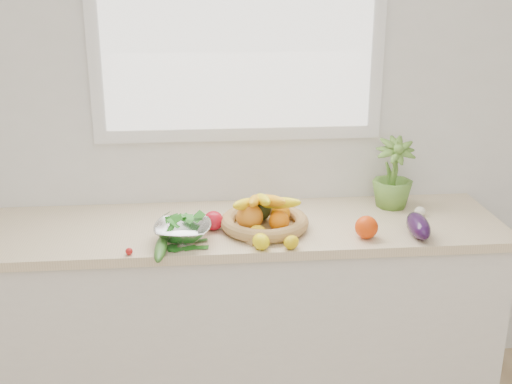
{
  "coord_description": "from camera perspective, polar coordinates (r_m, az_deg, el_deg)",
  "views": [
    {
      "loc": [
        -0.18,
        -0.62,
        1.93
      ],
      "look_at": [
        0.05,
        1.93,
        1.05
      ],
      "focal_mm": 45.0,
      "sensor_mm": 36.0,
      "label": 1
    }
  ],
  "objects": [
    {
      "name": "back_wall",
      "position": [
        2.93,
        -1.56,
        7.57
      ],
      "size": [
        4.5,
        0.02,
        2.7
      ],
      "primitive_type": "cube",
      "color": "white",
      "rests_on": "ground"
    },
    {
      "name": "garlic_a",
      "position": [
        2.71,
        1.89,
        -2.88
      ],
      "size": [
        0.06,
        0.06,
        0.04
      ],
      "primitive_type": "ellipsoid",
      "rotation": [
        0.0,
        0.0,
        0.21
      ],
      "color": "silver",
      "rests_on": "countertop"
    },
    {
      "name": "ginger",
      "position": [
        2.58,
        0.22,
        -4.11
      ],
      "size": [
        0.1,
        0.09,
        0.03
      ],
      "primitive_type": "cube",
      "rotation": [
        0.0,
        0.0,
        0.62
      ],
      "color": "tan",
      "rests_on": "countertop"
    },
    {
      "name": "lemon_b",
      "position": [
        2.52,
        3.16,
        -4.49
      ],
      "size": [
        0.09,
        0.09,
        0.05
      ],
      "primitive_type": "ellipsoid",
      "rotation": [
        0.0,
        0.0,
        -0.81
      ],
      "color": "#DEB90C",
      "rests_on": "countertop"
    },
    {
      "name": "garlic_b",
      "position": [
        2.94,
        14.37,
        -1.68
      ],
      "size": [
        0.07,
        0.07,
        0.04
      ],
      "primitive_type": "ellipsoid",
      "rotation": [
        0.0,
        0.0,
        0.43
      ],
      "color": "white",
      "rests_on": "countertop"
    },
    {
      "name": "orange_loose",
      "position": [
        2.65,
        9.79,
        -3.1
      ],
      "size": [
        0.1,
        0.1,
        0.09
      ],
      "primitive_type": "sphere",
      "rotation": [
        0.0,
        0.0,
        -0.06
      ],
      "color": "#DB3B06",
      "rests_on": "countertop"
    },
    {
      "name": "fruit_basket",
      "position": [
        2.7,
        0.69,
        -2.25
      ],
      "size": [
        0.41,
        0.41,
        0.19
      ],
      "color": "#AC7A4C",
      "rests_on": "countertop"
    },
    {
      "name": "window_frame",
      "position": [
        2.86,
        -1.61,
        15.39
      ],
      "size": [
        1.3,
        0.03,
        1.1
      ],
      "primitive_type": "cube",
      "color": "white",
      "rests_on": "back_wall"
    },
    {
      "name": "counter_cabinet",
      "position": [
        2.98,
        -1.01,
        -11.25
      ],
      "size": [
        2.2,
        0.58,
        0.86
      ],
      "primitive_type": "cube",
      "color": "silver",
      "rests_on": "ground"
    },
    {
      "name": "potted_herb",
      "position": [
        2.98,
        12.1,
        1.58
      ],
      "size": [
        0.19,
        0.19,
        0.33
      ],
      "primitive_type": "imported",
      "rotation": [
        0.0,
        0.0,
        -0.02
      ],
      "color": "#5A8A32",
      "rests_on": "countertop"
    },
    {
      "name": "colander_with_spinach",
      "position": [
        2.59,
        -6.53,
        -3.16
      ],
      "size": [
        0.25,
        0.25,
        0.12
      ],
      "color": "white",
      "rests_on": "countertop"
    },
    {
      "name": "window_pane",
      "position": [
        2.84,
        -1.59,
        15.36
      ],
      "size": [
        1.18,
        0.01,
        0.98
      ],
      "primitive_type": "cube",
      "color": "white",
      "rests_on": "window_frame"
    },
    {
      "name": "countertop",
      "position": [
        2.78,
        -1.07,
        -3.21
      ],
      "size": [
        2.24,
        0.62,
        0.04
      ],
      "primitive_type": "cube",
      "color": "beige",
      "rests_on": "counter_cabinet"
    },
    {
      "name": "apple",
      "position": [
        2.7,
        -3.81,
        -2.56
      ],
      "size": [
        0.09,
        0.09,
        0.08
      ],
      "primitive_type": "sphere",
      "rotation": [
        0.0,
        0.0,
        -0.15
      ],
      "color": "#B70E1F",
      "rests_on": "countertop"
    },
    {
      "name": "eggplant",
      "position": [
        2.71,
        14.23,
        -2.93
      ],
      "size": [
        0.1,
        0.23,
        0.09
      ],
      "primitive_type": "ellipsoid",
      "rotation": [
        0.0,
        0.0,
        -0.07
      ],
      "color": "#260E33",
      "rests_on": "countertop"
    },
    {
      "name": "lemon_c",
      "position": [
        2.59,
        0.18,
        -3.68
      ],
      "size": [
        0.1,
        0.11,
        0.07
      ],
      "primitive_type": "ellipsoid",
      "rotation": [
        0.0,
        0.0,
        0.68
      ],
      "color": "gold",
      "rests_on": "countertop"
    },
    {
      "name": "cucumber",
      "position": [
        2.5,
        -8.46,
        -4.96
      ],
      "size": [
        0.06,
        0.25,
        0.05
      ],
      "primitive_type": "ellipsoid",
      "rotation": [
        0.0,
        0.0,
        -0.05
      ],
      "color": "#245218",
      "rests_on": "countertop"
    },
    {
      "name": "radish",
      "position": [
        2.52,
        -11.22,
        -5.2
      ],
      "size": [
        0.04,
        0.04,
        0.03
      ],
      "primitive_type": "sphere",
      "rotation": [
        0.0,
        0.0,
        0.34
      ],
      "color": "#B41716",
      "rests_on": "countertop"
    },
    {
      "name": "lemon_a",
      "position": [
        2.51,
        0.45,
        -4.42
      ],
      "size": [
        0.09,
        0.1,
        0.06
      ],
      "primitive_type": "ellipsoid",
      "rotation": [
        0.0,
        0.0,
        0.42
      ],
      "color": "yellow",
      "rests_on": "countertop"
    },
    {
      "name": "garlic_c",
      "position": [
        2.64,
        3.38,
        -3.42
      ],
      "size": [
        0.08,
        0.08,
        0.05
      ],
      "primitive_type": "ellipsoid",
      "rotation": [
        0.0,
        0.0,
        -0.42
      ],
      "color": "beige",
      "rests_on": "countertop"
    }
  ]
}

